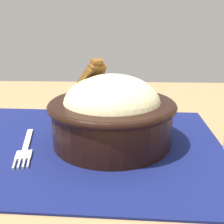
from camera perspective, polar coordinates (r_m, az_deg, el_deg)
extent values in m
cube|color=#99754C|center=(0.46, -7.29, -7.14)|extent=(1.37, 0.92, 0.02)
cube|color=#11194C|center=(0.43, -6.71, -6.71)|extent=(0.45, 0.35, 0.00)
cylinder|color=black|center=(0.42, 0.00, -2.11)|extent=(0.18, 0.18, 0.07)
torus|color=black|center=(0.41, 0.00, 1.55)|extent=(0.20, 0.20, 0.01)
ellipsoid|color=beige|center=(0.41, 0.00, 1.68)|extent=(0.21, 0.21, 0.09)
sphere|color=#356C20|center=(0.38, -0.01, 4.18)|extent=(0.03, 0.03, 0.03)
sphere|color=#356C20|center=(0.42, 0.21, 5.64)|extent=(0.04, 0.04, 0.04)
sphere|color=#356C20|center=(0.42, 2.06, 5.48)|extent=(0.03, 0.03, 0.03)
cylinder|color=orange|center=(0.44, 1.50, 5.86)|extent=(0.04, 0.03, 0.01)
cube|color=brown|center=(0.44, -3.35, 7.45)|extent=(0.04, 0.04, 0.05)
cube|color=brown|center=(0.43, -4.52, 7.73)|extent=(0.04, 0.04, 0.06)
cube|color=brown|center=(0.43, -5.50, 7.15)|extent=(0.04, 0.04, 0.05)
cube|color=brown|center=(0.42, -6.27, 6.63)|extent=(0.04, 0.03, 0.04)
cube|color=#B6B6B6|center=(0.46, -17.46, -5.36)|extent=(0.02, 0.07, 0.00)
cube|color=#B6B6B6|center=(0.42, -18.04, -7.60)|extent=(0.01, 0.01, 0.00)
cube|color=#B6B6B6|center=(0.40, -18.35, -8.76)|extent=(0.03, 0.03, 0.00)
cube|color=#B6B6B6|center=(0.38, -20.14, -10.48)|extent=(0.01, 0.02, 0.00)
cube|color=#B6B6B6|center=(0.38, -19.26, -10.45)|extent=(0.01, 0.02, 0.00)
cube|color=#B6B6B6|center=(0.38, -18.33, -10.42)|extent=(0.01, 0.02, 0.00)
cube|color=#B6B6B6|center=(0.38, -17.43, -10.39)|extent=(0.01, 0.02, 0.00)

